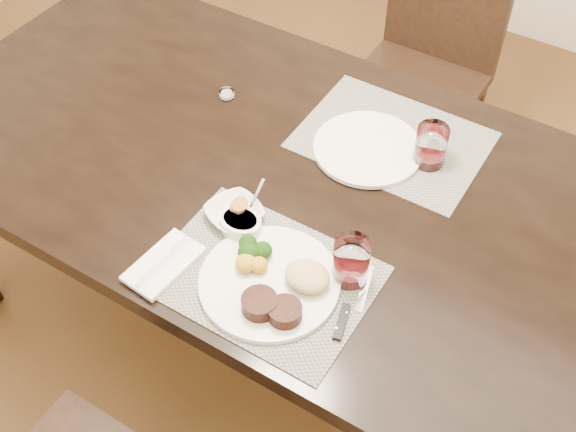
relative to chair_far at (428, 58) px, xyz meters
The scene contains 14 objects.
ground_plane 1.06m from the chair_far, 90.00° to the right, with size 4.50×4.50×0.00m, color #492E17.
dining_table 0.95m from the chair_far, 90.00° to the right, with size 2.00×1.00×0.75m.
chair_far is the anchor object (origin of this frame).
placemat_near 1.27m from the chair_far, 83.75° to the right, with size 0.46×0.34×0.00m, color slate.
placemat_far 0.76m from the chair_far, 75.74° to the right, with size 0.46×0.34×0.00m, color slate.
dinner_plate 1.29m from the chair_far, 82.21° to the right, with size 0.30×0.30×0.05m.
napkin_fork 1.35m from the chair_far, 92.78° to the right, with size 0.11×0.18×0.02m.
steak_knife 1.30m from the chair_far, 74.74° to the right, with size 0.05×0.21×0.01m.
cracker_bowl 1.16m from the chair_far, 90.64° to the right, with size 0.16×0.16×0.05m.
sauce_ramekin 1.19m from the chair_far, 88.98° to the right, with size 0.10×0.15×0.08m.
wine_glass_near 1.21m from the chair_far, 75.60° to the right, with size 0.08×0.08×0.11m.
far_plate 0.82m from the chair_far, 79.46° to the right, with size 0.28×0.28×0.01m, color white.
wine_glass_far 0.84m from the chair_far, 68.35° to the right, with size 0.08×0.08×0.11m.
salt_cellar 0.87m from the chair_far, 109.89° to the right, with size 0.04×0.04×0.02m.
Camera 1 is at (0.67, -1.07, 2.00)m, focal length 45.00 mm.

